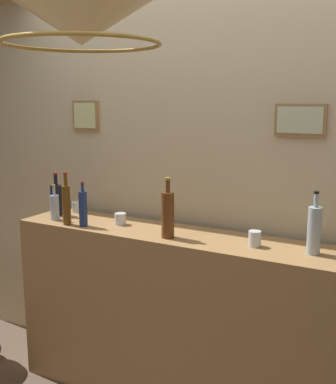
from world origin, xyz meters
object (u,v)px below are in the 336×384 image
Objects in this scene: glass_tumbler_shot at (120,219)px; pendant_lamp at (81,21)px; glass_tumbler_highball at (77,207)px; liquor_bottle_scotch at (83,208)px; liquor_bottle_gin at (55,207)px; liquor_bottle_mezcal at (66,204)px; liquor_bottle_port at (57,199)px; liquor_bottle_whiskey at (168,214)px; liquor_bottle_tequila at (314,230)px; glass_tumbler_rocks at (255,239)px.

pendant_lamp reaches higher than glass_tumbler_shot.
pendant_lamp is at bearing -48.23° from glass_tumbler_highball.
glass_tumbler_highball is at bearing 163.84° from glass_tumbler_shot.
liquor_bottle_scotch is 3.88× the size of glass_tumbler_shot.
liquor_bottle_mezcal is (0.15, -0.06, 0.05)m from liquor_bottle_gin.
glass_tumbler_highball is at bearing 135.46° from liquor_bottle_scotch.
liquor_bottle_port is at bearing 137.82° from pendant_lamp.
liquor_bottle_whiskey is 0.68m from liquor_bottle_mezcal.
liquor_bottle_whiskey is 1.04× the size of liquor_bottle_mezcal.
pendant_lamp is at bearing -63.63° from glass_tumbler_shot.
pendant_lamp is at bearing -42.18° from liquor_bottle_port.
pendant_lamp reaches higher than glass_tumbler_highball.
liquor_bottle_port is 0.89× the size of liquor_bottle_tequila.
liquor_bottle_scotch is 0.39m from glass_tumbler_highball.
liquor_bottle_scotch is at bearing 9.87° from liquor_bottle_mezcal.
liquor_bottle_whiskey reaches higher than glass_tumbler_highball.
pendant_lamp is (-0.75, -0.83, 0.93)m from liquor_bottle_tequila.
liquor_bottle_scotch is at bearing -173.97° from glass_tumbler_rocks.
glass_tumbler_shot is 0.11× the size of pendant_lamp.
liquor_bottle_mezcal reaches higher than glass_tumbler_highball.
glass_tumbler_highball is 0.47m from glass_tumbler_shot.
liquor_bottle_port is 3.43× the size of glass_tumbler_rocks.
liquor_bottle_mezcal is 4.53× the size of glass_tumbler_highball.
glass_tumbler_highball is (-1.62, 0.14, -0.09)m from liquor_bottle_tequila.
liquor_bottle_tequila is at bearing 4.30° from glass_tumbler_rocks.
glass_tumbler_highball is 0.12× the size of pendant_lamp.
liquor_bottle_whiskey is at bearing -6.90° from liquor_bottle_port.
glass_tumbler_rocks is at bearing 9.17° from liquor_bottle_whiskey.
liquor_bottle_gin is (-1.60, -0.10, -0.04)m from liquor_bottle_tequila.
liquor_bottle_port is 4.02× the size of glass_tumbler_shot.
liquor_bottle_scotch is 1.05m from glass_tumbler_rocks.
pendant_lamp is (0.85, -0.74, 0.97)m from liquor_bottle_gin.
glass_tumbler_shot is at bearing -16.16° from glass_tumbler_highball.
liquor_bottle_whiskey is at bearing -15.69° from glass_tumbler_highball.
liquor_bottle_port is 0.87× the size of liquor_bottle_mezcal.
pendant_lamp reaches higher than liquor_bottle_mezcal.
liquor_bottle_mezcal is 3.93× the size of glass_tumbler_rocks.
liquor_bottle_port is 0.91m from liquor_bottle_whiskey.
liquor_bottle_mezcal is 1.17m from glass_tumbler_rocks.
pendant_lamp is at bearing -119.32° from glass_tumbler_rocks.
liquor_bottle_gin is 0.37× the size of pendant_lamp.
liquor_bottle_port is 1.25× the size of liquor_bottle_gin.
liquor_bottle_port is 0.16m from glass_tumbler_highball.
glass_tumbler_rocks is at bearing 60.68° from pendant_lamp.
liquor_bottle_port is 1.39m from glass_tumbler_rocks.
liquor_bottle_mezcal is (0.23, -0.16, 0.02)m from liquor_bottle_port.
glass_tumbler_rocks is 0.87m from glass_tumbler_shot.
liquor_bottle_scotch reaches higher than glass_tumbler_shot.
pendant_lamp reaches higher than liquor_bottle_port.
liquor_bottle_tequila is 0.98× the size of liquor_bottle_mezcal.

